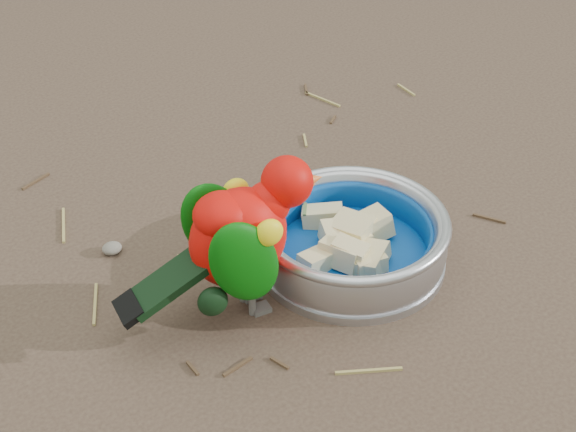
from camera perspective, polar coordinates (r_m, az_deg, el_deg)
ground at (r=0.96m, az=7.62°, el=-4.83°), size 60.00×60.00×0.00m
food_bowl at (r=0.98m, az=4.08°, el=-2.63°), size 0.21×0.21×0.02m
bowl_wall at (r=0.97m, az=4.16°, el=-1.24°), size 0.21×0.21×0.04m
fruit_wedges at (r=0.97m, az=4.14°, el=-1.57°), size 0.13×0.13×0.03m
lory_parrot at (r=0.88m, az=-2.98°, el=-1.99°), size 0.22×0.13×0.16m
ground_debris at (r=1.00m, az=8.38°, el=-2.72°), size 0.90×0.80×0.01m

